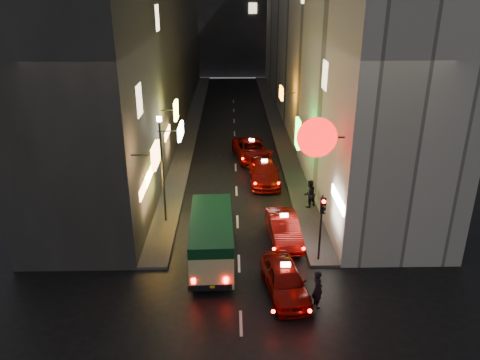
{
  "coord_description": "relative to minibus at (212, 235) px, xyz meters",
  "views": [
    {
      "loc": [
        -0.36,
        -11.52,
        12.79
      ],
      "look_at": [
        0.15,
        13.0,
        2.67
      ],
      "focal_mm": 35.0,
      "sensor_mm": 36.0,
      "label": 1
    }
  ],
  "objects": [
    {
      "name": "building_right",
      "position": [
        9.33,
        25.35,
        7.44
      ],
      "size": [
        8.26,
        52.0,
        18.0
      ],
      "color": "beige",
      "rests_on": "ground"
    },
    {
      "name": "sidewalk_right",
      "position": [
        5.58,
        25.36,
        -1.49
      ],
      "size": [
        1.5,
        52.0,
        0.15
      ],
      "primitive_type": "cube",
      "color": "#4A4745",
      "rests_on": "ground"
    },
    {
      "name": "traffic_light",
      "position": [
        5.33,
        -0.17,
        1.12
      ],
      "size": [
        0.26,
        0.43,
        3.5
      ],
      "color": "black",
      "rests_on": "sidewalk_right"
    },
    {
      "name": "taxi_third",
      "position": [
        3.33,
        10.52,
        -0.7
      ],
      "size": [
        2.24,
        5.45,
        1.9
      ],
      "color": "#760906",
      "rests_on": "ground"
    },
    {
      "name": "taxi_near",
      "position": [
        3.35,
        -2.64,
        -0.74
      ],
      "size": [
        2.81,
        5.44,
        1.82
      ],
      "color": "#760906",
      "rests_on": "ground"
    },
    {
      "name": "pedestrian_crossing",
      "position": [
        4.63,
        -3.58,
        -0.57
      ],
      "size": [
        0.59,
        0.75,
        1.99
      ],
      "primitive_type": "imported",
      "rotation": [
        0.0,
        0.0,
        1.85
      ],
      "color": "black",
      "rests_on": "ground"
    },
    {
      "name": "lamp_post",
      "position": [
        -2.87,
        4.36,
        2.16
      ],
      "size": [
        0.28,
        0.28,
        6.22
      ],
      "color": "black",
      "rests_on": "sidewalk_left"
    },
    {
      "name": "pedestrian_sidewalk",
      "position": [
        5.8,
        6.02,
        -0.42
      ],
      "size": [
        0.89,
        0.81,
        2.0
      ],
      "primitive_type": "imported",
      "rotation": [
        0.0,
        0.0,
        3.75
      ],
      "color": "black",
      "rests_on": "sidewalk_right"
    },
    {
      "name": "minibus",
      "position": [
        0.0,
        0.0,
        0.0
      ],
      "size": [
        2.19,
        5.81,
        2.48
      ],
      "color": "#EEE895",
      "rests_on": "ground"
    },
    {
      "name": "taxi_second",
      "position": [
        3.8,
        2.16,
        -0.74
      ],
      "size": [
        2.48,
        5.33,
        1.82
      ],
      "color": "#760906",
      "rests_on": "ground"
    },
    {
      "name": "building_far",
      "position": [
        1.33,
        57.36,
        9.44
      ],
      "size": [
        30.0,
        10.0,
        22.0
      ],
      "primitive_type": "cube",
      "color": "#37373C",
      "rests_on": "ground"
    },
    {
      "name": "sidewalk_left",
      "position": [
        -2.92,
        25.36,
        -1.49
      ],
      "size": [
        1.5,
        52.0,
        0.15
      ],
      "primitive_type": "cube",
      "color": "#4A4745",
      "rests_on": "ground"
    },
    {
      "name": "building_left",
      "position": [
        -6.66,
        25.35,
        7.43
      ],
      "size": [
        7.55,
        52.0,
        18.0
      ],
      "color": "#383633",
      "rests_on": "ground"
    },
    {
      "name": "taxi_far",
      "position": [
        2.64,
        15.32,
        -0.69
      ],
      "size": [
        3.09,
        5.79,
        1.92
      ],
      "color": "#760906",
      "rests_on": "ground"
    }
  ]
}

